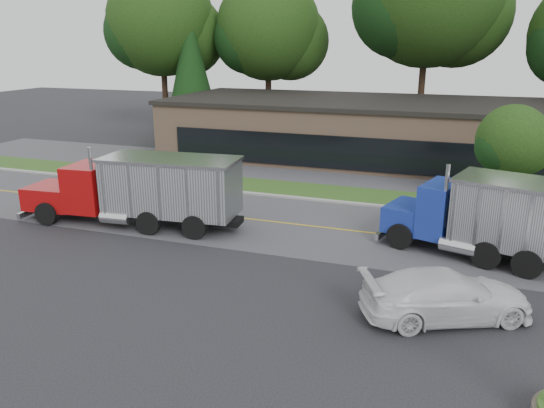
{
  "coord_description": "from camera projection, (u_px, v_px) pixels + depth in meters",
  "views": [
    {
      "loc": [
        7.36,
        -14.08,
        8.41
      ],
      "look_at": [
        0.17,
        6.27,
        1.8
      ],
      "focal_mm": 35.0,
      "sensor_mm": 36.0,
      "label": 1
    }
  ],
  "objects": [
    {
      "name": "center_line",
      "position": [
        288.0,
        224.0,
        25.62
      ],
      "size": [
        60.0,
        0.12,
        0.01
      ],
      "primitive_type": "cube",
      "color": "gold",
      "rests_on": "ground"
    },
    {
      "name": "dump_truck_blue",
      "position": [
        484.0,
        214.0,
        21.21
      ],
      "size": [
        7.4,
        4.38,
        3.36
      ],
      "rotation": [
        0.0,
        0.0,
        2.86
      ],
      "color": "black",
      "rests_on": "ground"
    },
    {
      "name": "tree_far_b",
      "position": [
        270.0,
        33.0,
        48.71
      ],
      "size": [
        10.11,
        9.51,
        14.42
      ],
      "color": "#382619",
      "rests_on": "ground"
    },
    {
      "name": "grass_verge",
      "position": [
        319.0,
        192.0,
        31.03
      ],
      "size": [
        60.0,
        3.4,
        0.03
      ],
      "primitive_type": "cube",
      "color": "#2A561D",
      "rests_on": "ground"
    },
    {
      "name": "far_parking",
      "position": [
        338.0,
        173.0,
        35.54
      ],
      "size": [
        60.0,
        7.0,
        0.02
      ],
      "primitive_type": "cube",
      "color": "slate",
      "rests_on": "ground"
    },
    {
      "name": "rally_car",
      "position": [
        446.0,
        295.0,
        16.68
      ],
      "size": [
        5.77,
        4.32,
        1.56
      ],
      "primitive_type": "imported",
      "rotation": [
        0.0,
        0.0,
        2.03
      ],
      "color": "white",
      "rests_on": "ground"
    },
    {
      "name": "strip_mall",
      "position": [
        383.0,
        131.0,
        39.72
      ],
      "size": [
        32.0,
        12.0,
        4.0
      ],
      "primitive_type": "cube",
      "color": "tan",
      "rests_on": "ground"
    },
    {
      "name": "tree_far_a",
      "position": [
        164.0,
        27.0,
        49.93
      ],
      "size": [
        10.75,
        10.11,
        15.33
      ],
      "color": "#382619",
      "rests_on": "ground"
    },
    {
      "name": "curb",
      "position": [
        311.0,
        200.0,
        29.41
      ],
      "size": [
        60.0,
        0.3,
        0.12
      ],
      "primitive_type": "cube",
      "color": "#9E9E99",
      "rests_on": "ground"
    },
    {
      "name": "tree_verge",
      "position": [
        513.0,
        144.0,
        26.85
      ],
      "size": [
        3.83,
        3.61,
        5.47
      ],
      "color": "#382619",
      "rests_on": "ground"
    },
    {
      "name": "dump_truck_red",
      "position": [
        143.0,
        189.0,
        24.89
      ],
      "size": [
        10.9,
        3.47,
        3.36
      ],
      "rotation": [
        0.0,
        0.0,
        3.23
      ],
      "color": "black",
      "rests_on": "ground"
    },
    {
      "name": "ground",
      "position": [
        204.0,
        308.0,
        17.51
      ],
      "size": [
        140.0,
        140.0,
        0.0
      ],
      "primitive_type": "plane",
      "color": "#323237",
      "rests_on": "ground"
    },
    {
      "name": "tree_far_c",
      "position": [
        431.0,
        0.0,
        43.52
      ],
      "size": [
        12.89,
        12.13,
        18.38
      ],
      "color": "#382619",
      "rests_on": "ground"
    },
    {
      "name": "road",
      "position": [
        288.0,
        224.0,
        25.62
      ],
      "size": [
        60.0,
        8.0,
        0.02
      ],
      "primitive_type": "cube",
      "color": "slate",
      "rests_on": "ground"
    },
    {
      "name": "evergreen_left",
      "position": [
        191.0,
        67.0,
        47.83
      ],
      "size": [
        4.98,
        4.98,
        11.31
      ],
      "color": "#382619",
      "rests_on": "ground"
    }
  ]
}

